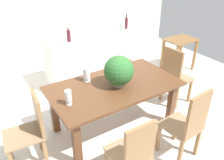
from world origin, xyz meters
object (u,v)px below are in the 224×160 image
Objects in this scene: chair_near_left at (133,153)px; wine_bottle_tall at (126,23)px; flower_centerpiece at (119,71)px; kitchen_counter at (94,57)px; chair_near_right at (188,124)px; wine_glass at (130,63)px; chair_head_end at (31,128)px; crystal_vase_left at (87,73)px; side_table at (180,47)px; chair_foot_end at (174,75)px; wine_bottle_dark at (122,27)px; dining_table at (114,92)px; crystal_vase_center_near at (68,96)px; wine_bottle_green at (69,36)px.

chair_near_left is 3.16× the size of wine_bottle_tall.
kitchen_counter is (0.48, 1.64, -0.50)m from flower_centerpiece.
wine_glass is (0.05, 1.30, 0.30)m from chair_near_right.
chair_head_end reaches higher than kitchen_counter.
chair_head_end is at bearing -50.13° from chair_near_left.
crystal_vase_left is 0.29× the size of side_table.
crystal_vase_left is 1.56m from kitchen_counter.
chair_foot_end is 6.63× the size of wine_glass.
wine_bottle_dark is at bearing 61.30° from wine_glass.
wine_bottle_dark is (1.07, 1.48, 0.07)m from flower_centerpiece.
dining_table is 0.36m from flower_centerpiece.
side_table is at bearing 18.15° from crystal_vase_center_near.
crystal_vase_left is at bearing -101.84° from wine_bottle_green.
wine_bottle_dark reaches higher than wine_glass.
chair_head_end is at bearing -128.78° from wine_bottle_green.
side_table is at bearing -13.30° from wine_bottle_green.
crystal_vase_left is 0.84× the size of wine_bottle_dark.
wine_bottle_tall reaches higher than dining_table.
flower_centerpiece is at bearing -48.56° from crystal_vase_left.
crystal_vase_center_near is 3.25m from side_table.
chair_head_end is at bearing 169.29° from crystal_vase_center_near.
wine_bottle_dark reaches higher than kitchen_counter.
wine_glass is 0.22× the size of side_table.
wine_glass is 1.55m from wine_bottle_tall.
dining_table is 1.86m from wine_bottle_dark.
side_table is (2.30, 0.96, -0.44)m from flower_centerpiece.
wine_glass is at bearing 36.80° from flower_centerpiece.
chair_near_right is at bearing 63.62° from chair_head_end.
wine_bottle_green reaches higher than flower_centerpiece.
dining_table is at bearing -111.33° from chair_near_left.
chair_near_left is 1.02m from crystal_vase_center_near.
wine_bottle_dark is (1.39, 1.12, 0.18)m from crystal_vase_left.
side_table is (2.76, 1.92, 0.01)m from chair_near_left.
chair_foot_end reaches higher than kitchen_counter.
dining_table is at bearing 7.77° from crystal_vase_center_near.
kitchen_counter is (1.26, 1.69, -0.39)m from crystal_vase_center_near.
wine_glass is (0.75, -0.03, -0.01)m from crystal_vase_left.
dining_table is at bearing 95.58° from chair_head_end.
wine_bottle_green reaches higher than kitchen_counter.
wine_bottle_tall is at bearing -113.30° from chair_near_right.
chair_near_left is 3.87× the size of wine_bottle_dark.
wine_bottle_tall reaches higher than chair_near_right.
chair_near_right is 1.12m from flower_centerpiece.
chair_head_end reaches higher than crystal_vase_center_near.
kitchen_counter is 6.26× the size of wine_bottle_tall.
crystal_vase_left is (-0.28, 0.31, 0.24)m from dining_table.
chair_foot_end is 0.54× the size of kitchen_counter.
crystal_vase_center_near is at bearing -141.07° from wine_bottle_tall.
kitchen_counter is at bearing 177.76° from wine_bottle_tall.
wine_bottle_dark is at bearing -148.40° from wine_bottle_tall.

